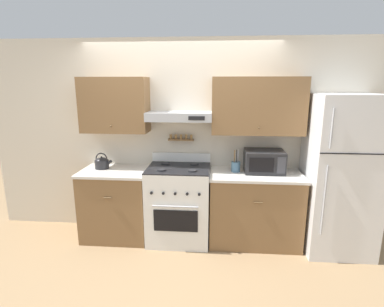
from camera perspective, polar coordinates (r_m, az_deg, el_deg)
name	(u,v)px	position (r m, az deg, el deg)	size (l,w,h in m)	color
ground_plane	(176,251)	(3.84, -3.02, -18.01)	(16.00, 16.00, 0.00)	#937551
wall_back	(185,129)	(3.92, -1.30, 4.70)	(5.20, 0.46, 2.55)	beige
counter_left	(117,203)	(4.09, -14.09, -9.19)	(0.86, 0.63, 0.91)	brown
counter_right	(254,208)	(3.92, 11.77, -10.10)	(1.13, 0.63, 0.91)	brown
stove_range	(179,204)	(3.88, -2.51, -9.50)	(0.77, 0.67, 1.09)	white
refrigerator	(340,175)	(3.94, 26.37, -3.65)	(0.76, 0.74, 1.88)	white
tea_kettle	(102,163)	(4.05, -16.78, -1.68)	(0.23, 0.18, 0.21)	#232326
microwave	(264,161)	(3.82, 13.56, -1.43)	(0.48, 0.38, 0.27)	#232326
utensil_crock	(236,166)	(3.78, 8.34, -2.39)	(0.11, 0.11, 0.28)	slate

